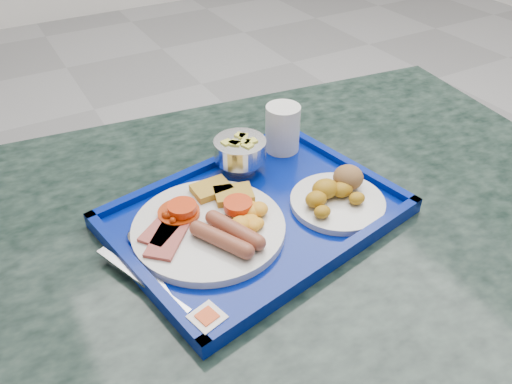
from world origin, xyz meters
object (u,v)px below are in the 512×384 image
table (250,320)px  tray (256,215)px  main_plate (213,223)px  fruit_bowl (240,150)px  juice_cup (283,127)px  bread_plate (338,195)px

table → tray: (0.03, 0.03, 0.22)m
main_plate → fruit_bowl: fruit_bowl is taller
fruit_bowl → juice_cup: bearing=12.6°
bread_plate → fruit_bowl: (-0.09, 0.16, 0.03)m
juice_cup → table: bearing=-135.0°
main_plate → tray: bearing=2.9°
table → juice_cup: size_ratio=15.76×
bread_plate → juice_cup: (0.01, 0.18, 0.03)m
bread_plate → fruit_bowl: bearing=119.8°
main_plate → juice_cup: (0.21, 0.14, 0.04)m
juice_cup → main_plate: bearing=-146.3°
main_plate → fruit_bowl: size_ratio=2.56×
tray → fruit_bowl: bearing=73.2°
table → fruit_bowl: size_ratio=15.38×
bread_plate → fruit_bowl: fruit_bowl is taller
table → bread_plate: bread_plate is taller
table → tray: size_ratio=2.88×
table → bread_plate: size_ratio=9.13×
table → juice_cup: (0.16, 0.16, 0.27)m
main_plate → juice_cup: juice_cup is taller
table → main_plate: (-0.05, 0.02, 0.24)m
table → main_plate: bearing=156.2°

